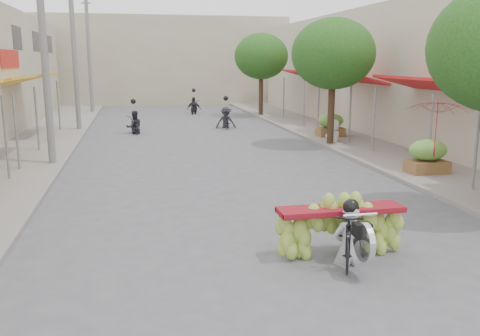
% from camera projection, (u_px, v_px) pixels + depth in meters
% --- Properties ---
extents(ground, '(120.00, 120.00, 0.00)m').
position_uv_depth(ground, '(339.00, 326.00, 6.88)').
color(ground, '#58575D').
rests_on(ground, ground).
extents(sidewalk_left, '(4.00, 60.00, 0.12)m').
position_uv_depth(sidewalk_left, '(21.00, 151.00, 19.84)').
color(sidewalk_left, gray).
rests_on(sidewalk_left, ground).
extents(sidewalk_right, '(4.00, 60.00, 0.12)m').
position_uv_depth(sidewalk_right, '(355.00, 140.00, 22.63)').
color(sidewalk_right, gray).
rests_on(sidewalk_right, ground).
extents(shophouse_row_right, '(9.77, 40.00, 6.00)m').
position_uv_depth(shophouse_row_right, '(475.00, 73.00, 22.06)').
color(shophouse_row_right, '#BDB29D').
rests_on(shophouse_row_right, ground).
extents(far_building, '(20.00, 6.00, 7.00)m').
position_uv_depth(far_building, '(164.00, 61.00, 42.55)').
color(far_building, '#AFA28A').
rests_on(far_building, ground).
extents(utility_pole_mid, '(0.60, 0.24, 8.00)m').
position_uv_depth(utility_pole_mid, '(44.00, 45.00, 16.47)').
color(utility_pole_mid, slate).
rests_on(utility_pole_mid, ground).
extents(utility_pole_far, '(0.60, 0.24, 8.00)m').
position_uv_depth(utility_pole_far, '(74.00, 50.00, 25.09)').
color(utility_pole_far, slate).
rests_on(utility_pole_far, ground).
extents(utility_pole_back, '(0.60, 0.24, 8.00)m').
position_uv_depth(utility_pole_back, '(89.00, 53.00, 33.71)').
color(utility_pole_back, slate).
rests_on(utility_pole_back, ground).
extents(street_tree_mid, '(3.40, 3.40, 5.25)m').
position_uv_depth(street_tree_mid, '(333.00, 54.00, 20.58)').
color(street_tree_mid, '#3A2719').
rests_on(street_tree_mid, ground).
extents(street_tree_far, '(3.40, 3.40, 5.25)m').
position_uv_depth(street_tree_far, '(261.00, 56.00, 32.08)').
color(street_tree_far, '#3A2719').
rests_on(street_tree_far, ground).
extents(produce_crate_mid, '(1.20, 0.88, 1.16)m').
position_uv_depth(produce_crate_mid, '(428.00, 154.00, 15.63)').
color(produce_crate_mid, brown).
rests_on(produce_crate_mid, ground).
extents(produce_crate_far, '(1.20, 0.88, 1.16)m').
position_uv_depth(produce_crate_far, '(331.00, 123.00, 23.29)').
color(produce_crate_far, brown).
rests_on(produce_crate_far, ground).
extents(banana_motorbike, '(2.32, 1.87, 1.98)m').
position_uv_depth(banana_motorbike, '(345.00, 224.00, 9.03)').
color(banana_motorbike, black).
rests_on(banana_motorbike, ground).
extents(market_umbrella, '(1.94, 1.94, 1.68)m').
position_uv_depth(market_umbrella, '(439.00, 99.00, 14.48)').
color(market_umbrella, '#A71623').
rests_on(market_umbrella, ground).
extents(pedestrian, '(1.09, 0.98, 1.90)m').
position_uv_depth(pedestrian, '(334.00, 119.00, 21.69)').
color(pedestrian, silver).
rests_on(pedestrian, ground).
extents(bg_motorbike_a, '(0.87, 1.53, 1.95)m').
position_uv_depth(bg_motorbike_a, '(134.00, 118.00, 24.88)').
color(bg_motorbike_a, black).
rests_on(bg_motorbike_a, ground).
extents(bg_motorbike_b, '(1.09, 1.89, 1.95)m').
position_uv_depth(bg_motorbike_b, '(226.00, 113.00, 26.88)').
color(bg_motorbike_b, black).
rests_on(bg_motorbike_b, ground).
extents(bg_motorbike_c, '(1.09, 1.65, 1.95)m').
position_uv_depth(bg_motorbike_c, '(194.00, 102.00, 34.10)').
color(bg_motorbike_c, black).
rests_on(bg_motorbike_c, ground).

